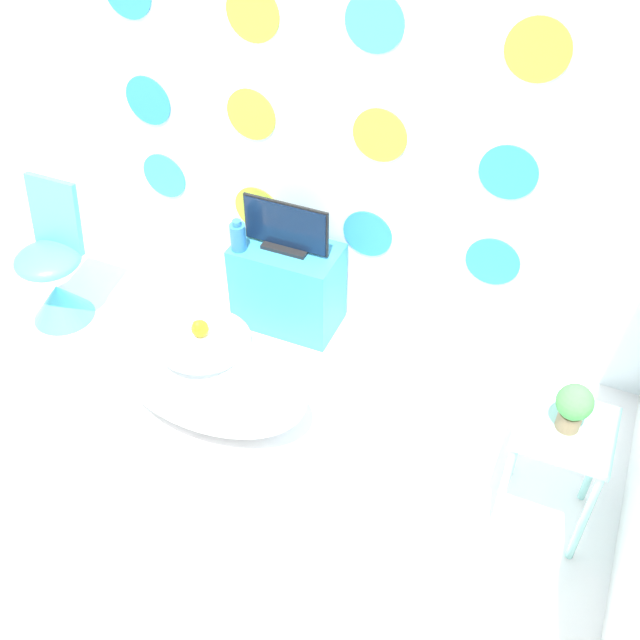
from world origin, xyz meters
The scene contains 10 objects.
ground_plane centered at (0.00, 0.00, 0.00)m, with size 12.00×12.00×0.00m, color white.
wall_back_dotted centered at (0.00, 1.79, 1.30)m, with size 4.68×0.05×2.60m.
bathtub centered at (-0.11, 0.78, 0.27)m, with size 1.01×0.53×0.53m.
rubber_duck centered at (-0.13, 0.79, 0.57)m, with size 0.08×0.09×0.10m.
chair centered at (-1.28, 1.10, 0.26)m, with size 0.36×0.37×0.82m.
tv_cabinet centered at (-0.07, 1.57, 0.26)m, with size 0.57×0.33×0.51m.
tv centered at (-0.07, 1.57, 0.64)m, with size 0.48×0.12×0.28m.
vase centered at (-0.30, 1.46, 0.59)m, with size 0.08×0.08×0.18m.
side_table centered at (1.50, 0.85, 0.46)m, with size 0.38×0.37×0.59m.
potted_plant_left centered at (1.50, 0.85, 0.72)m, with size 0.14×0.14×0.22m.
Camera 1 is at (1.37, -1.29, 2.87)m, focal length 42.00 mm.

